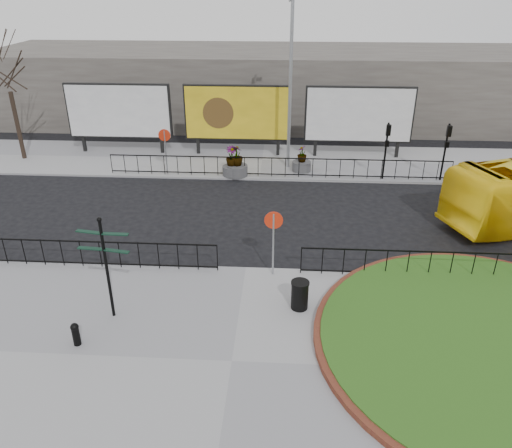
# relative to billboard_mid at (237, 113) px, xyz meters

# --- Properties ---
(ground) EXTENTS (90.00, 90.00, 0.00)m
(ground) POSITION_rel_billboard_mid_xyz_m (1.50, -12.97, -2.60)
(ground) COLOR black
(ground) RESTS_ON ground
(pavement_near) EXTENTS (30.00, 10.00, 0.12)m
(pavement_near) POSITION_rel_billboard_mid_xyz_m (1.50, -17.97, -2.54)
(pavement_near) COLOR gray
(pavement_near) RESTS_ON ground
(pavement_far) EXTENTS (44.00, 6.00, 0.12)m
(pavement_far) POSITION_rel_billboard_mid_xyz_m (1.50, -0.97, -2.54)
(pavement_far) COLOR gray
(pavement_far) RESTS_ON ground
(brick_edge) EXTENTS (10.40, 10.40, 0.18)m
(brick_edge) POSITION_rel_billboard_mid_xyz_m (9.00, -16.97, -2.39)
(brick_edge) COLOR maroon
(brick_edge) RESTS_ON pavement_near
(grass_lawn) EXTENTS (10.00, 10.00, 0.22)m
(grass_lawn) POSITION_rel_billboard_mid_xyz_m (9.00, -16.97, -2.37)
(grass_lawn) COLOR #224612
(grass_lawn) RESTS_ON pavement_near
(railing_near_left) EXTENTS (10.00, 0.10, 1.10)m
(railing_near_left) POSITION_rel_billboard_mid_xyz_m (-4.50, -13.27, -1.93)
(railing_near_left) COLOR black
(railing_near_left) RESTS_ON pavement_near
(railing_near_right) EXTENTS (9.00, 0.10, 1.10)m
(railing_near_right) POSITION_rel_billboard_mid_xyz_m (8.00, -13.27, -1.93)
(railing_near_right) COLOR black
(railing_near_right) RESTS_ON pavement_near
(railing_far) EXTENTS (18.00, 0.10, 1.10)m
(railing_far) POSITION_rel_billboard_mid_xyz_m (2.50, -3.67, -1.93)
(railing_far) COLOR black
(railing_far) RESTS_ON pavement_far
(speed_sign_far) EXTENTS (0.64, 0.07, 2.47)m
(speed_sign_far) POSITION_rel_billboard_mid_xyz_m (-3.50, -3.57, -0.68)
(speed_sign_far) COLOR gray
(speed_sign_far) RESTS_ON pavement_far
(speed_sign_near) EXTENTS (0.64, 0.07, 2.47)m
(speed_sign_near) POSITION_rel_billboard_mid_xyz_m (2.50, -13.37, -0.68)
(speed_sign_near) COLOR gray
(speed_sign_near) RESTS_ON pavement_near
(billboard_left) EXTENTS (6.20, 0.31, 4.10)m
(billboard_left) POSITION_rel_billboard_mid_xyz_m (-7.00, 0.00, 0.00)
(billboard_left) COLOR black
(billboard_left) RESTS_ON pavement_far
(billboard_mid) EXTENTS (6.20, 0.31, 4.10)m
(billboard_mid) POSITION_rel_billboard_mid_xyz_m (0.00, 0.00, 0.00)
(billboard_mid) COLOR black
(billboard_mid) RESTS_ON pavement_far
(billboard_right) EXTENTS (6.20, 0.31, 4.10)m
(billboard_right) POSITION_rel_billboard_mid_xyz_m (7.00, 0.00, 0.00)
(billboard_right) COLOR black
(billboard_right) RESTS_ON pavement_far
(lamp_post) EXTENTS (0.74, 0.18, 9.23)m
(lamp_post) POSITION_rel_billboard_mid_xyz_m (3.01, -1.97, 2.23)
(lamp_post) COLOR gray
(lamp_post) RESTS_ON pavement_far
(signal_pole_a) EXTENTS (0.22, 0.26, 3.00)m
(signal_pole_a) POSITION_rel_billboard_mid_xyz_m (8.00, -3.63, -0.50)
(signal_pole_a) COLOR black
(signal_pole_a) RESTS_ON pavement_far
(signal_pole_b) EXTENTS (0.22, 0.26, 3.00)m
(signal_pole_b) POSITION_rel_billboard_mid_xyz_m (11.00, -3.63, -0.50)
(signal_pole_b) COLOR black
(signal_pole_b) RESTS_ON pavement_far
(tree_left) EXTENTS (2.00, 2.00, 7.00)m
(tree_left) POSITION_rel_billboard_mid_xyz_m (-12.50, -1.47, 1.02)
(tree_left) COLOR #2D2119
(tree_left) RESTS_ON pavement_far
(building_backdrop) EXTENTS (40.00, 10.00, 5.00)m
(building_backdrop) POSITION_rel_billboard_mid_xyz_m (1.50, 9.03, -0.10)
(building_backdrop) COLOR #66615A
(building_backdrop) RESTS_ON ground
(fingerpost_sign) EXTENTS (1.61, 0.43, 3.44)m
(fingerpost_sign) POSITION_rel_billboard_mid_xyz_m (-2.43, -16.11, -0.41)
(fingerpost_sign) COLOR black
(fingerpost_sign) RESTS_ON pavement_near
(bollard) EXTENTS (0.24, 0.24, 0.74)m
(bollard) POSITION_rel_billboard_mid_xyz_m (-3.05, -17.54, -2.08)
(bollard) COLOR black
(bollard) RESTS_ON pavement_near
(litter_bin) EXTENTS (0.59, 0.59, 0.98)m
(litter_bin) POSITION_rel_billboard_mid_xyz_m (3.42, -15.35, -1.99)
(litter_bin) COLOR black
(litter_bin) RESTS_ON pavement_near
(planter_a) EXTENTS (0.99, 0.99, 1.60)m
(planter_a) POSITION_rel_billboard_mid_xyz_m (-0.00, -3.57, -1.87)
(planter_a) COLOR #4C4C4F
(planter_a) RESTS_ON pavement_far
(planter_b) EXTENTS (1.10, 1.10, 1.67)m
(planter_b) POSITION_rel_billboard_mid_xyz_m (0.30, -3.57, -1.88)
(planter_b) COLOR #4C4C4F
(planter_b) RESTS_ON pavement_far
(planter_c) EXTENTS (1.02, 1.02, 1.44)m
(planter_c) POSITION_rel_billboard_mid_xyz_m (3.75, -2.66, -2.00)
(planter_c) COLOR #4C4C4F
(planter_c) RESTS_ON pavement_far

